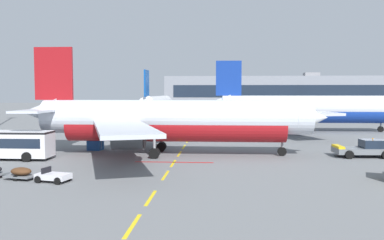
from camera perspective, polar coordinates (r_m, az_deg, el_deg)
name	(u,v)px	position (r m, az deg, el deg)	size (l,w,h in m)	color
ground	(342,142)	(61.47, 20.34, -2.93)	(400.00, 400.00, 0.00)	slate
apron_paint_markings	(186,143)	(56.57, -0.80, -3.25)	(8.00, 96.15, 0.01)	yellow
airliner_foreground	(170,120)	(45.89, -3.05, 0.01)	(34.66, 34.63, 12.20)	silver
pushback_tug	(365,149)	(48.46, 23.04, -3.72)	(6.10, 3.38, 2.08)	slate
airliner_mid_left	(307,109)	(75.43, 15.79, 1.53)	(36.07, 36.02, 12.69)	silver
airliner_far_right	(157,105)	(103.46, -4.96, 2.15)	(33.84, 33.91, 11.92)	white
baggage_train	(7,172)	(37.09, -24.56, -6.61)	(11.60, 4.32, 1.14)	silver
uld_cargo_container	(95,143)	(51.25, -13.38, -3.22)	(1.80, 1.76, 1.60)	#194C9E
terminal_satellite	(277,93)	(173.43, 11.87, 3.76)	(92.45, 18.27, 15.05)	gray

